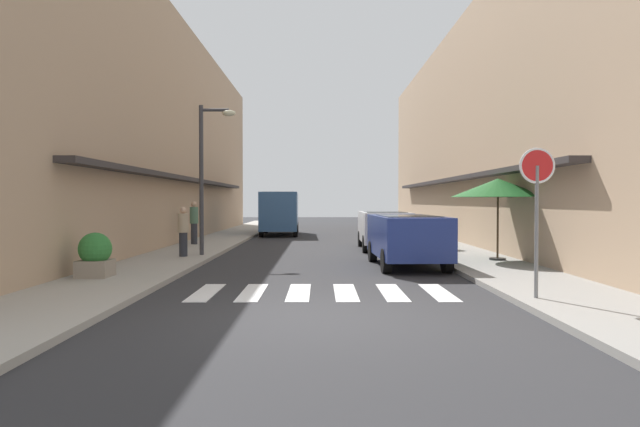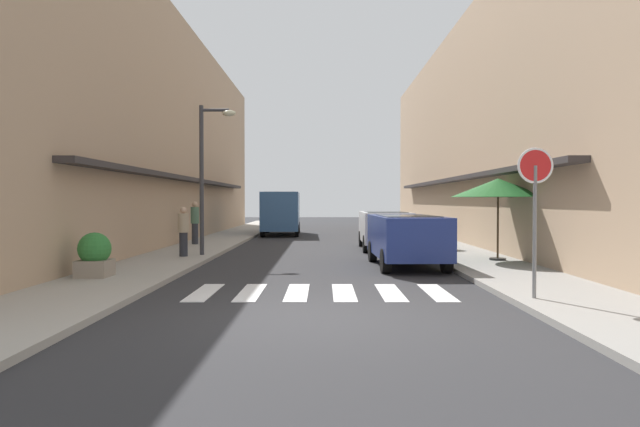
{
  "view_description": "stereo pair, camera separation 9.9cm",
  "coord_description": "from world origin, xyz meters",
  "px_view_note": "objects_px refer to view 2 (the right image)",
  "views": [
    {
      "loc": [
        -0.05,
        -8.92,
        1.87
      ],
      "look_at": [
        -0.09,
        16.01,
        1.31
      ],
      "focal_mm": 31.15,
      "sensor_mm": 36.0,
      "label": 1
    },
    {
      "loc": [
        0.05,
        -8.92,
        1.87
      ],
      "look_at": [
        -0.09,
        16.01,
        1.31
      ],
      "focal_mm": 31.15,
      "sensor_mm": 36.0,
      "label": 2
    }
  ],
  "objects_px": {
    "cafe_umbrella": "(498,188)",
    "pedestrian_walking_near": "(195,222)",
    "planter_midblock": "(438,234)",
    "pedestrian_walking_far": "(183,231)",
    "parked_car_near": "(407,235)",
    "parked_car_mid": "(384,226)",
    "street_lamp": "(208,163)",
    "round_street_sign": "(535,183)",
    "planter_far": "(421,229)",
    "delivery_van": "(281,210)",
    "planter_corner": "(95,255)"
  },
  "relations": [
    {
      "from": "planter_corner",
      "to": "planter_midblock",
      "type": "distance_m",
      "value": 12.11
    },
    {
      "from": "street_lamp",
      "to": "planter_midblock",
      "type": "xyz_separation_m",
      "value": [
        7.95,
        2.25,
        -2.46
      ]
    },
    {
      "from": "cafe_umbrella",
      "to": "planter_midblock",
      "type": "distance_m",
      "value": 4.26
    },
    {
      "from": "cafe_umbrella",
      "to": "planter_corner",
      "type": "xyz_separation_m",
      "value": [
        -10.49,
        -3.7,
        -1.64
      ]
    },
    {
      "from": "parked_car_mid",
      "to": "round_street_sign",
      "type": "relative_size",
      "value": 1.61
    },
    {
      "from": "round_street_sign",
      "to": "planter_midblock",
      "type": "distance_m",
      "value": 10.43
    },
    {
      "from": "planter_midblock",
      "to": "planter_far",
      "type": "bearing_deg",
      "value": 87.18
    },
    {
      "from": "parked_car_near",
      "to": "cafe_umbrella",
      "type": "height_order",
      "value": "cafe_umbrella"
    },
    {
      "from": "parked_car_near",
      "to": "pedestrian_walking_near",
      "type": "relative_size",
      "value": 2.45
    },
    {
      "from": "delivery_van",
      "to": "cafe_umbrella",
      "type": "bearing_deg",
      "value": -62.06
    },
    {
      "from": "cafe_umbrella",
      "to": "delivery_van",
      "type": "bearing_deg",
      "value": 117.94
    },
    {
      "from": "parked_car_near",
      "to": "cafe_umbrella",
      "type": "xyz_separation_m",
      "value": [
        2.83,
        0.78,
        1.34
      ]
    },
    {
      "from": "round_street_sign",
      "to": "pedestrian_walking_near",
      "type": "relative_size",
      "value": 1.56
    },
    {
      "from": "cafe_umbrella",
      "to": "round_street_sign",
      "type": "bearing_deg",
      "value": -102.01
    },
    {
      "from": "parked_car_near",
      "to": "planter_corner",
      "type": "relative_size",
      "value": 4.15
    },
    {
      "from": "planter_midblock",
      "to": "parked_car_mid",
      "type": "bearing_deg",
      "value": 149.68
    },
    {
      "from": "parked_car_near",
      "to": "street_lamp",
      "type": "height_order",
      "value": "street_lamp"
    },
    {
      "from": "planter_corner",
      "to": "cafe_umbrella",
      "type": "bearing_deg",
      "value": 19.43
    },
    {
      "from": "planter_midblock",
      "to": "planter_far",
      "type": "distance_m",
      "value": 4.83
    },
    {
      "from": "planter_midblock",
      "to": "pedestrian_walking_far",
      "type": "relative_size",
      "value": 0.75
    },
    {
      "from": "cafe_umbrella",
      "to": "pedestrian_walking_near",
      "type": "height_order",
      "value": "cafe_umbrella"
    },
    {
      "from": "planter_midblock",
      "to": "pedestrian_walking_near",
      "type": "xyz_separation_m",
      "value": [
        -9.42,
        2.21,
        0.37
      ]
    },
    {
      "from": "planter_corner",
      "to": "parked_car_near",
      "type": "bearing_deg",
      "value": 20.83
    },
    {
      "from": "planter_far",
      "to": "parked_car_mid",
      "type": "bearing_deg",
      "value": -118.82
    },
    {
      "from": "street_lamp",
      "to": "pedestrian_walking_near",
      "type": "distance_m",
      "value": 5.14
    },
    {
      "from": "cafe_umbrella",
      "to": "planter_midblock",
      "type": "height_order",
      "value": "cafe_umbrella"
    },
    {
      "from": "pedestrian_walking_near",
      "to": "planter_far",
      "type": "bearing_deg",
      "value": -24.93
    },
    {
      "from": "pedestrian_walking_far",
      "to": "delivery_van",
      "type": "bearing_deg",
      "value": -122.52
    },
    {
      "from": "parked_car_near",
      "to": "round_street_sign",
      "type": "xyz_separation_m",
      "value": [
        1.45,
        -5.7,
        1.28
      ]
    },
    {
      "from": "cafe_umbrella",
      "to": "pedestrian_walking_far",
      "type": "xyz_separation_m",
      "value": [
        -9.62,
        1.05,
        -1.32
      ]
    },
    {
      "from": "planter_corner",
      "to": "pedestrian_walking_near",
      "type": "xyz_separation_m",
      "value": [
        0.08,
        9.73,
        0.41
      ]
    },
    {
      "from": "round_street_sign",
      "to": "parked_car_near",
      "type": "bearing_deg",
      "value": 104.26
    },
    {
      "from": "cafe_umbrella",
      "to": "parked_car_mid",
      "type": "bearing_deg",
      "value": 120.02
    },
    {
      "from": "round_street_sign",
      "to": "planter_far",
      "type": "bearing_deg",
      "value": 87.66
    },
    {
      "from": "round_street_sign",
      "to": "planter_far",
      "type": "xyz_separation_m",
      "value": [
        0.62,
        15.14,
        -1.58
      ]
    },
    {
      "from": "parked_car_near",
      "to": "pedestrian_walking_near",
      "type": "xyz_separation_m",
      "value": [
        -7.59,
        6.82,
        0.12
      ]
    },
    {
      "from": "street_lamp",
      "to": "planter_far",
      "type": "distance_m",
      "value": 11.11
    },
    {
      "from": "planter_corner",
      "to": "pedestrian_walking_near",
      "type": "distance_m",
      "value": 9.74
    },
    {
      "from": "parked_car_near",
      "to": "parked_car_mid",
      "type": "xyz_separation_m",
      "value": [
        -0.0,
        5.68,
        0.0
      ]
    },
    {
      "from": "planter_midblock",
      "to": "pedestrian_walking_near",
      "type": "height_order",
      "value": "pedestrian_walking_near"
    },
    {
      "from": "pedestrian_walking_near",
      "to": "parked_car_near",
      "type": "bearing_deg",
      "value": -82.05
    },
    {
      "from": "parked_car_near",
      "to": "parked_car_mid",
      "type": "relative_size",
      "value": 0.98
    },
    {
      "from": "cafe_umbrella",
      "to": "pedestrian_walking_near",
      "type": "xyz_separation_m",
      "value": [
        -10.41,
        6.03,
        -1.22
      ]
    },
    {
      "from": "parked_car_near",
      "to": "pedestrian_walking_far",
      "type": "distance_m",
      "value": 7.04
    },
    {
      "from": "street_lamp",
      "to": "pedestrian_walking_near",
      "type": "height_order",
      "value": "street_lamp"
    },
    {
      "from": "delivery_van",
      "to": "street_lamp",
      "type": "height_order",
      "value": "street_lamp"
    },
    {
      "from": "planter_far",
      "to": "pedestrian_walking_far",
      "type": "distance_m",
      "value": 11.68
    },
    {
      "from": "parked_car_mid",
      "to": "planter_far",
      "type": "xyz_separation_m",
      "value": [
        2.07,
        3.76,
        -0.3
      ]
    },
    {
      "from": "street_lamp",
      "to": "parked_car_mid",
      "type": "bearing_deg",
      "value": 28.45
    },
    {
      "from": "delivery_van",
      "to": "round_street_sign",
      "type": "relative_size",
      "value": 2.01
    }
  ]
}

